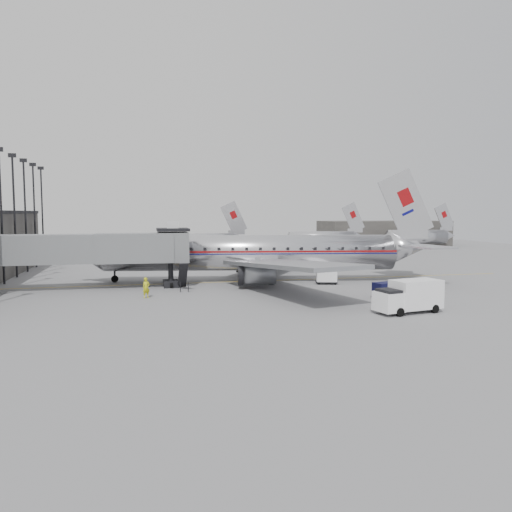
{
  "coord_description": "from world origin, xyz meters",
  "views": [
    {
      "loc": [
        -12.42,
        -50.71,
        8.05
      ],
      "look_at": [
        0.12,
        3.31,
        3.2
      ],
      "focal_mm": 35.0,
      "sensor_mm": 36.0,
      "label": 1
    }
  ],
  "objects_px": {
    "baggage_cart_white": "(326,275)",
    "ramp_worker": "(146,288)",
    "airliner": "(257,253)",
    "baggage_cart_navy": "(384,290)",
    "service_van": "(409,296)"
  },
  "relations": [
    {
      "from": "service_van",
      "to": "baggage_cart_white",
      "type": "height_order",
      "value": "service_van"
    },
    {
      "from": "ramp_worker",
      "to": "baggage_cart_navy",
      "type": "bearing_deg",
      "value": -38.92
    },
    {
      "from": "baggage_cart_white",
      "to": "baggage_cart_navy",
      "type": "bearing_deg",
      "value": -65.68
    },
    {
      "from": "airliner",
      "to": "baggage_cart_white",
      "type": "bearing_deg",
      "value": -18.56
    },
    {
      "from": "ramp_worker",
      "to": "service_van",
      "type": "bearing_deg",
      "value": -54.69
    },
    {
      "from": "ramp_worker",
      "to": "airliner",
      "type": "bearing_deg",
      "value": 10.12
    },
    {
      "from": "service_van",
      "to": "ramp_worker",
      "type": "height_order",
      "value": "service_van"
    },
    {
      "from": "service_van",
      "to": "baggage_cart_white",
      "type": "distance_m",
      "value": 16.9
    },
    {
      "from": "baggage_cart_white",
      "to": "ramp_worker",
      "type": "distance_m",
      "value": 20.61
    },
    {
      "from": "airliner",
      "to": "ramp_worker",
      "type": "height_order",
      "value": "airliner"
    },
    {
      "from": "airliner",
      "to": "baggage_cart_navy",
      "type": "relative_size",
      "value": 18.77
    },
    {
      "from": "airliner",
      "to": "baggage_cart_white",
      "type": "relative_size",
      "value": 15.27
    },
    {
      "from": "airliner",
      "to": "baggage_cart_navy",
      "type": "height_order",
      "value": "airliner"
    },
    {
      "from": "service_van",
      "to": "airliner",
      "type": "bearing_deg",
      "value": 99.94
    },
    {
      "from": "baggage_cart_white",
      "to": "service_van",
      "type": "bearing_deg",
      "value": -72.95
    }
  ]
}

